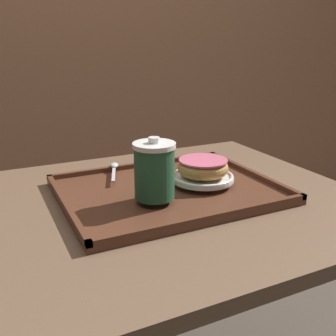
# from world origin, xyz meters

# --- Properties ---
(wall_behind) EXTENTS (8.00, 0.05, 2.40)m
(wall_behind) POSITION_xyz_m (0.00, 1.10, 1.20)
(wall_behind) COLOR #9E6B4C
(wall_behind) RESTS_ON ground_plane
(cafe_table) EXTENTS (0.93, 0.75, 0.74)m
(cafe_table) POSITION_xyz_m (0.00, 0.00, 0.57)
(cafe_table) COLOR brown
(cafe_table) RESTS_ON ground_plane
(serving_tray) EXTENTS (0.49, 0.39, 0.02)m
(serving_tray) POSITION_xyz_m (0.04, 0.02, 0.75)
(serving_tray) COLOR #512D1E
(serving_tray) RESTS_ON cafe_table
(coffee_cup_front) EXTENTS (0.09, 0.09, 0.13)m
(coffee_cup_front) POSITION_xyz_m (-0.02, -0.04, 0.83)
(coffee_cup_front) COLOR #235638
(coffee_cup_front) RESTS_ON serving_tray
(plate_with_chocolate_donut) EXTENTS (0.15, 0.15, 0.01)m
(plate_with_chocolate_donut) POSITION_xyz_m (0.12, 0.01, 0.77)
(plate_with_chocolate_donut) COLOR white
(plate_with_chocolate_donut) RESTS_ON serving_tray
(donut_chocolate_glazed) EXTENTS (0.12, 0.12, 0.04)m
(donut_chocolate_glazed) POSITION_xyz_m (0.12, 0.01, 0.80)
(donut_chocolate_glazed) COLOR tan
(donut_chocolate_glazed) RESTS_ON plate_with_chocolate_donut
(spoon) EXTENTS (0.06, 0.13, 0.01)m
(spoon) POSITION_xyz_m (-0.04, 0.18, 0.77)
(spoon) COLOR silver
(spoon) RESTS_ON serving_tray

